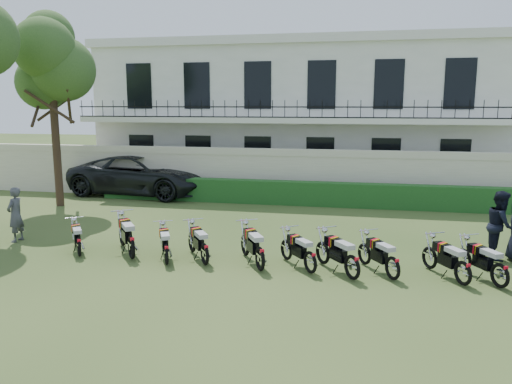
{
  "coord_description": "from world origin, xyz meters",
  "views": [
    {
      "loc": [
        3.27,
        -13.55,
        4.25
      ],
      "look_at": [
        0.05,
        2.09,
        1.41
      ],
      "focal_mm": 35.0,
      "sensor_mm": 36.0,
      "label": 1
    }
  ],
  "objects_px": {
    "motorcycle_7": "(393,263)",
    "suv": "(142,175)",
    "tree_west_near": "(51,62)",
    "motorcycle_3": "(205,249)",
    "motorcycle_9": "(500,270)",
    "motorcycle_2": "(166,249)",
    "officer_4": "(501,225)",
    "motorcycle_1": "(131,241)",
    "motorcycle_8": "(463,267)",
    "motorcycle_0": "(79,242)",
    "motorcycle_4": "(260,253)",
    "motorcycle_5": "(310,257)",
    "motorcycle_6": "(352,261)",
    "inspector": "(15,215)"
  },
  "relations": [
    {
      "from": "tree_west_near",
      "to": "inspector",
      "type": "distance_m",
      "value": 7.52
    },
    {
      "from": "tree_west_near",
      "to": "motorcycle_3",
      "type": "bearing_deg",
      "value": -37.43
    },
    {
      "from": "motorcycle_5",
      "to": "motorcycle_6",
      "type": "distance_m",
      "value": 1.07
    },
    {
      "from": "motorcycle_1",
      "to": "inspector",
      "type": "distance_m",
      "value": 4.48
    },
    {
      "from": "motorcycle_0",
      "to": "motorcycle_4",
      "type": "height_order",
      "value": "motorcycle_4"
    },
    {
      "from": "motorcycle_2",
      "to": "motorcycle_7",
      "type": "xyz_separation_m",
      "value": [
        5.81,
        0.01,
        0.02
      ]
    },
    {
      "from": "motorcycle_3",
      "to": "motorcycle_9",
      "type": "relative_size",
      "value": 0.96
    },
    {
      "from": "tree_west_near",
      "to": "motorcycle_5",
      "type": "height_order",
      "value": "tree_west_near"
    },
    {
      "from": "motorcycle_5",
      "to": "motorcycle_9",
      "type": "xyz_separation_m",
      "value": [
        4.4,
        -0.12,
        0.01
      ]
    },
    {
      "from": "motorcycle_2",
      "to": "motorcycle_9",
      "type": "bearing_deg",
      "value": -26.06
    },
    {
      "from": "motorcycle_2",
      "to": "motorcycle_8",
      "type": "bearing_deg",
      "value": -26.09
    },
    {
      "from": "motorcycle_1",
      "to": "motorcycle_8",
      "type": "bearing_deg",
      "value": -38.35
    },
    {
      "from": "motorcycle_3",
      "to": "inspector",
      "type": "bearing_deg",
      "value": 136.18
    },
    {
      "from": "motorcycle_8",
      "to": "motorcycle_4",
      "type": "bearing_deg",
      "value": 150.53
    },
    {
      "from": "motorcycle_3",
      "to": "motorcycle_9",
      "type": "bearing_deg",
      "value": -35.76
    },
    {
      "from": "motorcycle_3",
      "to": "motorcycle_7",
      "type": "distance_m",
      "value": 4.8
    },
    {
      "from": "motorcycle_2",
      "to": "motorcycle_4",
      "type": "bearing_deg",
      "value": -25.56
    },
    {
      "from": "tree_west_near",
      "to": "motorcycle_7",
      "type": "distance_m",
      "value": 15.66
    },
    {
      "from": "motorcycle_4",
      "to": "motorcycle_2",
      "type": "bearing_deg",
      "value": 151.17
    },
    {
      "from": "motorcycle_8",
      "to": "officer_4",
      "type": "bearing_deg",
      "value": 31.52
    },
    {
      "from": "motorcycle_4",
      "to": "motorcycle_7",
      "type": "xyz_separation_m",
      "value": [
        3.28,
        -0.0,
        -0.04
      ]
    },
    {
      "from": "tree_west_near",
      "to": "suv",
      "type": "xyz_separation_m",
      "value": [
        2.29,
        3.14,
        -4.95
      ]
    },
    {
      "from": "motorcycle_2",
      "to": "motorcycle_3",
      "type": "distance_m",
      "value": 1.02
    },
    {
      "from": "motorcycle_9",
      "to": "officer_4",
      "type": "xyz_separation_m",
      "value": [
        0.58,
        2.44,
        0.49
      ]
    },
    {
      "from": "motorcycle_0",
      "to": "motorcycle_8",
      "type": "bearing_deg",
      "value": -37.41
    },
    {
      "from": "motorcycle_2",
      "to": "motorcycle_5",
      "type": "xyz_separation_m",
      "value": [
        3.81,
        0.08,
        0.01
      ]
    },
    {
      "from": "motorcycle_0",
      "to": "motorcycle_6",
      "type": "relative_size",
      "value": 0.87
    },
    {
      "from": "motorcycle_3",
      "to": "officer_4",
      "type": "bearing_deg",
      "value": -18.09
    },
    {
      "from": "motorcycle_9",
      "to": "suv",
      "type": "bearing_deg",
      "value": 115.61
    },
    {
      "from": "motorcycle_0",
      "to": "motorcycle_4",
      "type": "relative_size",
      "value": 0.79
    },
    {
      "from": "motorcycle_6",
      "to": "officer_4",
      "type": "height_order",
      "value": "officer_4"
    },
    {
      "from": "motorcycle_2",
      "to": "motorcycle_9",
      "type": "relative_size",
      "value": 0.98
    },
    {
      "from": "motorcycle_0",
      "to": "officer_4",
      "type": "bearing_deg",
      "value": -25.19
    },
    {
      "from": "officer_4",
      "to": "motorcycle_2",
      "type": "bearing_deg",
      "value": 115.57
    },
    {
      "from": "motorcycle_7",
      "to": "motorcycle_8",
      "type": "bearing_deg",
      "value": -33.65
    },
    {
      "from": "motorcycle_3",
      "to": "suv",
      "type": "distance_m",
      "value": 11.29
    },
    {
      "from": "motorcycle_7",
      "to": "inspector",
      "type": "relative_size",
      "value": 0.94
    },
    {
      "from": "tree_west_near",
      "to": "motorcycle_4",
      "type": "bearing_deg",
      "value": -33.58
    },
    {
      "from": "motorcycle_3",
      "to": "motorcycle_7",
      "type": "height_order",
      "value": "motorcycle_3"
    },
    {
      "from": "motorcycle_0",
      "to": "motorcycle_9",
      "type": "distance_m",
      "value": 10.89
    },
    {
      "from": "motorcycle_2",
      "to": "motorcycle_3",
      "type": "relative_size",
      "value": 1.02
    },
    {
      "from": "motorcycle_7",
      "to": "suv",
      "type": "relative_size",
      "value": 0.24
    },
    {
      "from": "tree_west_near",
      "to": "motorcycle_0",
      "type": "relative_size",
      "value": 5.61
    },
    {
      "from": "motorcycle_7",
      "to": "motorcycle_9",
      "type": "distance_m",
      "value": 2.4
    },
    {
      "from": "tree_west_near",
      "to": "inspector",
      "type": "xyz_separation_m",
      "value": [
        1.87,
        -5.27,
        -5.03
      ]
    },
    {
      "from": "motorcycle_0",
      "to": "motorcycle_7",
      "type": "distance_m",
      "value": 8.48
    },
    {
      "from": "motorcycle_2",
      "to": "suv",
      "type": "bearing_deg",
      "value": 91.69
    },
    {
      "from": "motorcycle_1",
      "to": "motorcycle_8",
      "type": "height_order",
      "value": "motorcycle_1"
    },
    {
      "from": "motorcycle_3",
      "to": "motorcycle_8",
      "type": "bearing_deg",
      "value": -35.97
    },
    {
      "from": "motorcycle_0",
      "to": "motorcycle_8",
      "type": "xyz_separation_m",
      "value": [
        10.08,
        -0.24,
        0.04
      ]
    }
  ]
}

